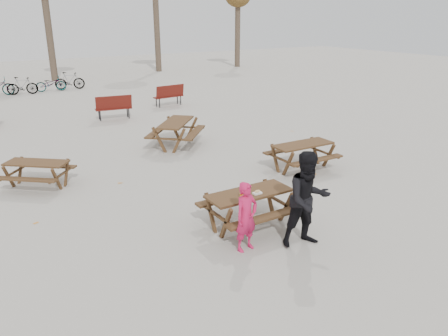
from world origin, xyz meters
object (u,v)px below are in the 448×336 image
main_picnic_table (249,200)px  picnic_table_north (38,174)px  soda_bottle (241,194)px  picnic_table_far (176,134)px  food_tray (257,193)px  adult (308,200)px  picnic_table_east (302,156)px  child (246,217)px

main_picnic_table → picnic_table_north: 5.79m
soda_bottle → picnic_table_far: bearing=76.0°
picnic_table_far → food_tray: bearing=-148.9°
adult → picnic_table_east: 4.44m
picnic_table_north → picnic_table_far: (4.66, 1.52, 0.08)m
child → picnic_table_north: size_ratio=0.87×
child → adult: size_ratio=0.72×
main_picnic_table → child: size_ratio=1.33×
picnic_table_east → main_picnic_table: bearing=-146.0°
adult → picnic_table_north: bearing=135.6°
food_tray → child: 0.91m
soda_bottle → picnic_table_east: (3.63, 2.30, -0.46)m
picnic_table_north → picnic_table_east: bearing=18.5°
food_tray → picnic_table_north: 5.98m
picnic_table_north → picnic_table_far: picnic_table_far is taller
soda_bottle → picnic_table_east: soda_bottle is taller
picnic_table_far → child: bearing=-153.3°
food_tray → picnic_table_east: bearing=35.6°
picnic_table_east → food_tray: bearing=-143.4°
adult → picnic_table_north: size_ratio=1.21×
main_picnic_table → picnic_table_east: (3.34, 2.17, -0.20)m
child → adult: adult is taller
adult → picnic_table_far: bearing=96.2°
main_picnic_table → food_tray: food_tray is taller
picnic_table_far → picnic_table_east: bearing=-111.3°
soda_bottle → adult: (0.79, -1.07, 0.09)m
main_picnic_table → adult: bearing=-67.1°
food_tray → main_picnic_table: bearing=117.3°
soda_bottle → child: (-0.31, -0.63, -0.17)m
soda_bottle → child: size_ratio=0.13×
picnic_table_east → child: bearing=-142.3°
main_picnic_table → child: (-0.59, -0.76, 0.09)m
food_tray → picnic_table_far: 6.51m
food_tray → picnic_table_east: food_tray is taller
adult → child: bearing=170.6°
picnic_table_north → main_picnic_table: bearing=-15.2°
main_picnic_table → soda_bottle: (-0.29, -0.13, 0.26)m
food_tray → child: child is taller
soda_bottle → picnic_table_north: size_ratio=0.11×
picnic_table_north → picnic_table_far: bearing=57.3°
picnic_table_east → picnic_table_north: picnic_table_east is taller
child → soda_bottle: bearing=55.4°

